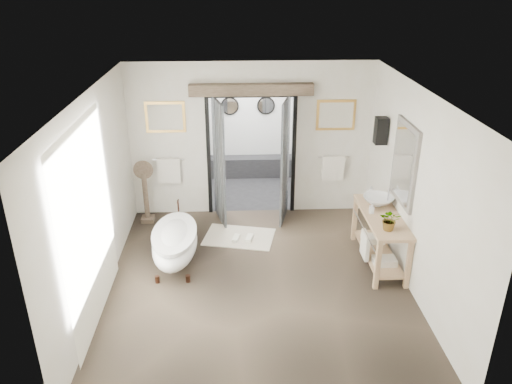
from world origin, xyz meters
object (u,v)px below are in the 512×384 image
vanity (379,234)px  rug (239,237)px  basin (378,201)px  clawfoot_tub (175,242)px

vanity → rug: (-2.21, 0.91, -0.50)m
rug → basin: basin is taller
clawfoot_tub → rug: 1.35m
basin → rug: bearing=-170.5°
clawfoot_tub → vanity: bearing=-2.3°
clawfoot_tub → rug: bearing=37.3°
clawfoot_tub → rug: (1.03, 0.79, -0.37)m
rug → basin: size_ratio=2.45×
rug → clawfoot_tub: bearing=-142.7°
clawfoot_tub → basin: 3.34m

